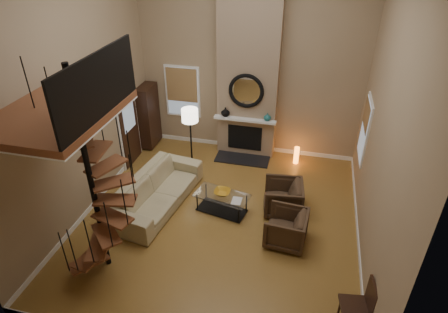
% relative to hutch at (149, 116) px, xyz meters
% --- Properties ---
extents(ground, '(6.00, 6.50, 0.01)m').
position_rel_hutch_xyz_m(ground, '(2.82, -2.78, -0.95)').
color(ground, '#AB7E37').
rests_on(ground, ground).
extents(back_wall, '(6.00, 0.02, 5.50)m').
position_rel_hutch_xyz_m(back_wall, '(2.82, 0.47, 1.80)').
color(back_wall, '#9C8464').
rests_on(back_wall, ground).
extents(front_wall, '(6.00, 0.02, 5.50)m').
position_rel_hutch_xyz_m(front_wall, '(2.82, -6.03, 1.80)').
color(front_wall, '#9C8464').
rests_on(front_wall, ground).
extents(left_wall, '(0.02, 6.50, 5.50)m').
position_rel_hutch_xyz_m(left_wall, '(-0.18, -2.78, 1.80)').
color(left_wall, '#9C8464').
rests_on(left_wall, ground).
extents(right_wall, '(0.02, 6.50, 5.50)m').
position_rel_hutch_xyz_m(right_wall, '(5.82, -2.78, 1.80)').
color(right_wall, '#9C8464').
rests_on(right_wall, ground).
extents(baseboard_back, '(6.00, 0.02, 0.12)m').
position_rel_hutch_xyz_m(baseboard_back, '(2.82, 0.46, -0.89)').
color(baseboard_back, white).
rests_on(baseboard_back, ground).
extents(baseboard_left, '(0.02, 6.50, 0.12)m').
position_rel_hutch_xyz_m(baseboard_left, '(-0.17, -2.78, -0.89)').
color(baseboard_left, white).
rests_on(baseboard_left, ground).
extents(baseboard_right, '(0.02, 6.50, 0.12)m').
position_rel_hutch_xyz_m(baseboard_right, '(5.81, -2.78, -0.89)').
color(baseboard_right, white).
rests_on(baseboard_right, ground).
extents(chimney_breast, '(1.60, 0.38, 5.50)m').
position_rel_hutch_xyz_m(chimney_breast, '(2.82, 0.28, 1.80)').
color(chimney_breast, '#8B745A').
rests_on(chimney_breast, ground).
extents(hearth, '(1.50, 0.60, 0.04)m').
position_rel_hutch_xyz_m(hearth, '(2.82, -0.21, -0.93)').
color(hearth, black).
rests_on(hearth, ground).
extents(firebox, '(0.95, 0.02, 0.72)m').
position_rel_hutch_xyz_m(firebox, '(2.82, 0.08, -0.40)').
color(firebox, black).
rests_on(firebox, chimney_breast).
extents(mantel, '(1.70, 0.18, 0.06)m').
position_rel_hutch_xyz_m(mantel, '(2.82, -0.00, 0.20)').
color(mantel, white).
rests_on(mantel, chimney_breast).
extents(mirror_frame, '(0.94, 0.10, 0.94)m').
position_rel_hutch_xyz_m(mirror_frame, '(2.82, 0.06, 1.00)').
color(mirror_frame, black).
rests_on(mirror_frame, chimney_breast).
extents(mirror_disc, '(0.80, 0.01, 0.80)m').
position_rel_hutch_xyz_m(mirror_disc, '(2.82, 0.07, 1.00)').
color(mirror_disc, white).
rests_on(mirror_disc, chimney_breast).
extents(vase_left, '(0.24, 0.24, 0.25)m').
position_rel_hutch_xyz_m(vase_left, '(2.27, 0.04, 0.35)').
color(vase_left, black).
rests_on(vase_left, mantel).
extents(vase_right, '(0.20, 0.20, 0.21)m').
position_rel_hutch_xyz_m(vase_right, '(3.42, 0.04, 0.33)').
color(vase_right, '#1A5A5B').
rests_on(vase_right, mantel).
extents(window_back, '(1.02, 0.06, 1.52)m').
position_rel_hutch_xyz_m(window_back, '(0.92, 0.44, 0.67)').
color(window_back, white).
rests_on(window_back, back_wall).
extents(window_right, '(0.06, 1.02, 1.52)m').
position_rel_hutch_xyz_m(window_right, '(5.79, -0.78, 0.68)').
color(window_right, white).
rests_on(window_right, right_wall).
extents(entry_door, '(0.10, 1.05, 2.16)m').
position_rel_hutch_xyz_m(entry_door, '(-0.14, -0.98, 0.10)').
color(entry_door, white).
rests_on(entry_door, ground).
extents(loft, '(1.70, 2.20, 1.09)m').
position_rel_hutch_xyz_m(loft, '(0.77, -4.58, 2.29)').
color(loft, brown).
rests_on(loft, left_wall).
extents(spiral_stair, '(1.47, 1.47, 4.06)m').
position_rel_hutch_xyz_m(spiral_stair, '(1.04, -4.57, 0.83)').
color(spiral_stair, black).
rests_on(spiral_stair, ground).
extents(hutch, '(0.38, 0.80, 1.79)m').
position_rel_hutch_xyz_m(hutch, '(0.00, 0.00, 0.00)').
color(hutch, black).
rests_on(hutch, ground).
extents(sofa, '(1.44, 2.84, 0.79)m').
position_rel_hutch_xyz_m(sofa, '(1.28, -2.60, -0.55)').
color(sofa, tan).
rests_on(sofa, ground).
extents(armchair_near, '(0.96, 0.94, 0.79)m').
position_rel_hutch_xyz_m(armchair_near, '(4.23, -2.15, -0.60)').
color(armchair_near, '#453020').
rests_on(armchair_near, ground).
extents(armchair_far, '(0.89, 0.87, 0.76)m').
position_rel_hutch_xyz_m(armchair_far, '(4.40, -3.17, -0.60)').
color(armchair_far, '#453020').
rests_on(armchair_far, ground).
extents(coffee_table, '(1.32, 0.84, 0.45)m').
position_rel_hutch_xyz_m(coffee_table, '(2.80, -2.52, -0.67)').
color(coffee_table, silver).
rests_on(coffee_table, ground).
extents(bowl, '(0.37, 0.37, 0.09)m').
position_rel_hutch_xyz_m(bowl, '(2.80, -2.47, -0.45)').
color(bowl, gold).
rests_on(bowl, coffee_table).
extents(book, '(0.22, 0.29, 0.03)m').
position_rel_hutch_xyz_m(book, '(3.15, -2.67, -0.49)').
color(book, gray).
rests_on(book, coffee_table).
extents(floor_lamp, '(0.42, 0.42, 1.74)m').
position_rel_hutch_xyz_m(floor_lamp, '(1.56, -0.89, 0.46)').
color(floor_lamp, black).
rests_on(floor_lamp, ground).
extents(accent_lamp, '(0.14, 0.14, 0.49)m').
position_rel_hutch_xyz_m(accent_lamp, '(4.29, -0.02, -0.70)').
color(accent_lamp, orange).
rests_on(accent_lamp, ground).
extents(side_chair, '(0.53, 0.53, 0.99)m').
position_rel_hutch_xyz_m(side_chair, '(5.68, -4.86, -0.42)').
color(side_chair, black).
rests_on(side_chair, ground).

